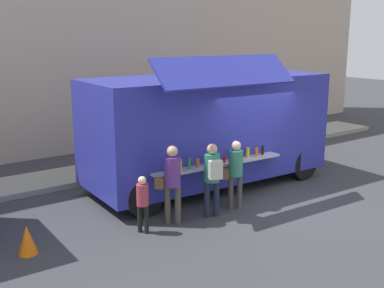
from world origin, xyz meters
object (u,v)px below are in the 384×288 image
(food_truck_main, at_px, (208,127))
(child_near_queue, at_px, (143,199))
(traffic_cone_orange, at_px, (27,240))
(trash_bin, at_px, (257,134))
(customer_rear_waiting, at_px, (172,178))
(customer_mid_with_backpack, at_px, (212,173))
(customer_front_ordering, at_px, (235,169))

(food_truck_main, distance_m, child_near_queue, 3.56)
(traffic_cone_orange, bearing_deg, trash_bin, 21.43)
(traffic_cone_orange, relative_size, child_near_queue, 0.46)
(food_truck_main, height_order, trash_bin, food_truck_main)
(food_truck_main, bearing_deg, customer_rear_waiting, -141.60)
(food_truck_main, distance_m, traffic_cone_orange, 5.52)
(traffic_cone_orange, bearing_deg, child_near_queue, -10.80)
(child_near_queue, bearing_deg, traffic_cone_orange, 139.20)
(customer_mid_with_backpack, xyz_separation_m, customer_rear_waiting, (-0.91, 0.23, -0.00))
(customer_rear_waiting, bearing_deg, customer_front_ordering, -45.41)
(customer_rear_waiting, bearing_deg, trash_bin, -9.65)
(child_near_queue, bearing_deg, customer_front_ordering, -30.66)
(food_truck_main, xyz_separation_m, customer_front_ordering, (-0.58, -1.74, -0.64))
(traffic_cone_orange, bearing_deg, food_truck_main, 13.93)
(traffic_cone_orange, height_order, customer_mid_with_backpack, customer_mid_with_backpack)
(trash_bin, relative_size, customer_mid_with_backpack, 0.60)
(trash_bin, relative_size, child_near_queue, 0.83)
(child_near_queue, bearing_deg, customer_rear_waiting, -24.66)
(customer_front_ordering, xyz_separation_m, customer_rear_waiting, (-1.67, 0.10, 0.06))
(food_truck_main, xyz_separation_m, child_near_queue, (-3.00, -1.71, -0.87))
(trash_bin, distance_m, customer_rear_waiting, 7.41)
(customer_front_ordering, bearing_deg, child_near_queue, 117.82)
(trash_bin, distance_m, child_near_queue, 8.08)
(customer_front_ordering, distance_m, child_near_queue, 2.43)
(customer_mid_with_backpack, bearing_deg, traffic_cone_orange, 103.02)
(traffic_cone_orange, xyz_separation_m, customer_mid_with_backpack, (3.86, -0.58, 0.73))
(customer_front_ordering, xyz_separation_m, customer_mid_with_backpack, (-0.76, -0.13, 0.06))
(traffic_cone_orange, distance_m, child_near_queue, 2.28)
(trash_bin, height_order, customer_rear_waiting, customer_rear_waiting)
(trash_bin, bearing_deg, food_truck_main, -149.87)
(trash_bin, xyz_separation_m, child_near_queue, (-7.00, -4.03, 0.22))
(customer_mid_with_backpack, bearing_deg, customer_rear_waiting, 97.36)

